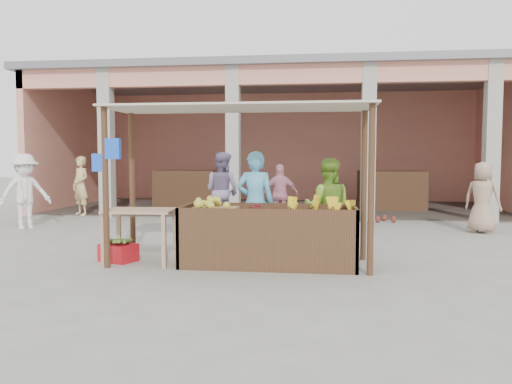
# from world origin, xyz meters

# --- Properties ---
(ground) EXTENTS (60.00, 60.00, 0.00)m
(ground) POSITION_xyz_m (0.00, 0.00, 0.00)
(ground) COLOR gray
(ground) RESTS_ON ground
(market_building) EXTENTS (14.40, 6.40, 4.20)m
(market_building) POSITION_xyz_m (0.05, 8.93, 2.70)
(market_building) COLOR #E49677
(market_building) RESTS_ON ground
(fruit_stall) EXTENTS (2.60, 0.95, 0.80)m
(fruit_stall) POSITION_xyz_m (0.50, 0.00, 0.40)
(fruit_stall) COLOR #523521
(fruit_stall) RESTS_ON ground
(stall_awning) EXTENTS (4.09, 1.35, 2.39)m
(stall_awning) POSITION_xyz_m (-0.01, 0.06, 1.98)
(stall_awning) COLOR #523521
(stall_awning) RESTS_ON ground
(banana_heap) EXTENTS (1.08, 0.59, 0.20)m
(banana_heap) POSITION_xyz_m (1.26, -0.02, 0.90)
(banana_heap) COLOR yellow
(banana_heap) RESTS_ON fruit_stall
(melon_tray) EXTENTS (0.69, 0.60, 0.19)m
(melon_tray) POSITION_xyz_m (-0.34, 0.06, 0.89)
(melon_tray) COLOR #9C7850
(melon_tray) RESTS_ON fruit_stall
(berry_heap) EXTENTS (0.46, 0.37, 0.15)m
(berry_heap) POSITION_xyz_m (0.32, -0.06, 0.87)
(berry_heap) COLOR maroon
(berry_heap) RESTS_ON fruit_stall
(side_table) EXTENTS (1.07, 0.75, 0.83)m
(side_table) POSITION_xyz_m (-1.47, -0.09, 0.69)
(side_table) COLOR #A48162
(side_table) RESTS_ON ground
(papaya_pile) EXTENTS (0.70, 0.40, 0.20)m
(papaya_pile) POSITION_xyz_m (-1.47, -0.09, 0.93)
(papaya_pile) COLOR #4C8E2E
(papaya_pile) RESTS_ON side_table
(red_crate) EXTENTS (0.63, 0.56, 0.27)m
(red_crate) POSITION_xyz_m (-1.86, 0.01, 0.14)
(red_crate) COLOR #B4131B
(red_crate) RESTS_ON ground
(plantain_bundle) EXTENTS (0.42, 0.29, 0.08)m
(plantain_bundle) POSITION_xyz_m (-1.86, 0.01, 0.32)
(plantain_bundle) COLOR #53822F
(plantain_bundle) RESTS_ON red_crate
(produce_sacks) EXTENTS (0.88, 0.82, 0.67)m
(produce_sacks) POSITION_xyz_m (2.91, 5.29, 0.33)
(produce_sacks) COLOR maroon
(produce_sacks) RESTS_ON ground
(vendor_blue) EXTENTS (0.70, 0.52, 1.84)m
(vendor_blue) POSITION_xyz_m (0.20, 0.78, 0.92)
(vendor_blue) COLOR #54B1DA
(vendor_blue) RESTS_ON ground
(vendor_green) EXTENTS (0.85, 0.53, 1.69)m
(vendor_green) POSITION_xyz_m (1.39, 0.83, 0.85)
(vendor_green) COLOR #7CAF31
(vendor_green) RESTS_ON ground
(motorcycle) EXTENTS (1.08, 2.11, 1.05)m
(motorcycle) POSITION_xyz_m (0.73, 2.25, 0.53)
(motorcycle) COLOR #A2260E
(motorcycle) RESTS_ON ground
(shopper_a) EXTENTS (1.25, 1.26, 1.84)m
(shopper_a) POSITION_xyz_m (-5.38, 3.18, 0.92)
(shopper_a) COLOR white
(shopper_a) RESTS_ON ground
(shopper_b) EXTENTS (0.96, 0.58, 1.56)m
(shopper_b) POSITION_xyz_m (0.33, 4.67, 0.78)
(shopper_b) COLOR pink
(shopper_b) RESTS_ON ground
(shopper_c) EXTENTS (0.98, 0.89, 1.70)m
(shopper_c) POSITION_xyz_m (4.74, 3.78, 0.85)
(shopper_c) COLOR #A08169
(shopper_c) RESTS_ON ground
(shopper_e) EXTENTS (0.80, 0.75, 1.73)m
(shopper_e) POSITION_xyz_m (-5.34, 5.80, 0.86)
(shopper_e) COLOR #DAB576
(shopper_e) RESTS_ON ground
(shopper_f) EXTENTS (1.07, 0.90, 1.91)m
(shopper_f) POSITION_xyz_m (-0.91, 3.62, 0.95)
(shopper_f) COLOR slate
(shopper_f) RESTS_ON ground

